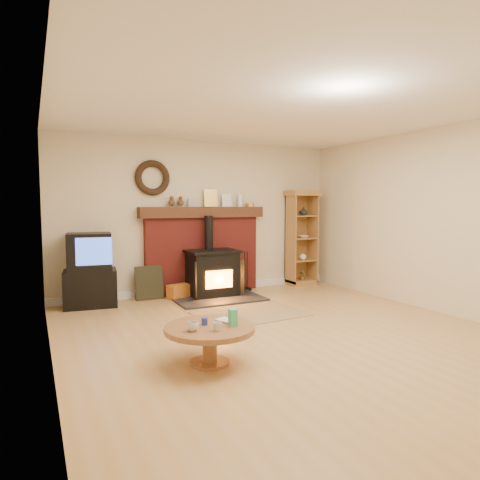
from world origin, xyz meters
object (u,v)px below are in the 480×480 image
tv_unit (90,271)px  coffee_table (210,333)px  curio_cabinet (301,238)px  wood_stove (213,274)px

tv_unit → coffee_table: 3.05m
tv_unit → curio_cabinet: 3.83m
wood_stove → tv_unit: bearing=174.2°
coffee_table → tv_unit: bearing=103.9°
tv_unit → curio_cabinet: (3.81, 0.08, 0.37)m
tv_unit → curio_cabinet: curio_cabinet is taller
wood_stove → coffee_table: size_ratio=1.62×
wood_stove → curio_cabinet: size_ratio=0.79×
wood_stove → curio_cabinet: 2.00m
wood_stove → coffee_table: 2.99m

